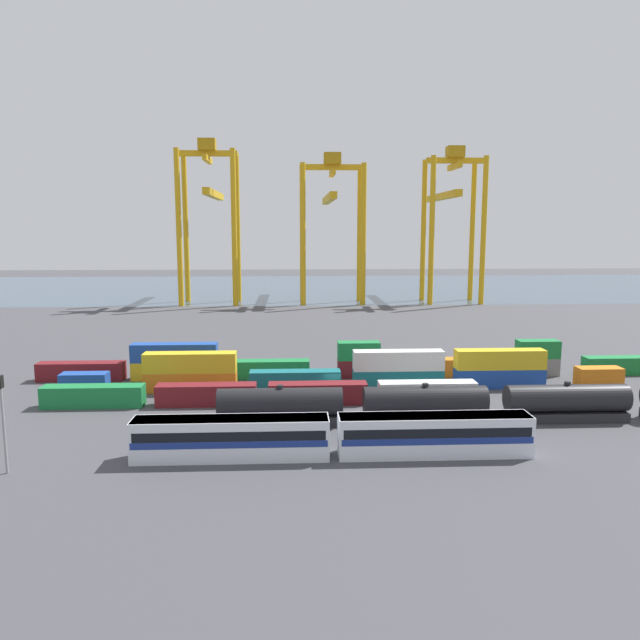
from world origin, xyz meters
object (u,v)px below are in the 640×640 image
signal_mast (3,412)px  shipping_container_22 (537,366)px  passenger_train (334,435)px  shipping_container_18 (267,369)px  freight_tank_row (496,403)px  gantry_crane_central (331,212)px  gantry_crane_west (210,207)px  gantry_crane_east (451,209)px

signal_mast → shipping_container_22: bearing=28.7°
passenger_train → shipping_container_18: bearing=103.5°
signal_mast → shipping_container_18: size_ratio=0.73×
freight_tank_row → shipping_container_22: size_ratio=10.19×
freight_tank_row → gantry_crane_central: bearing=95.4°
passenger_train → gantry_crane_west: 129.40m
freight_tank_row → shipping_container_18: 33.83m
freight_tank_row → shipping_container_18: bearing=140.8°
shipping_container_18 → gantry_crane_east: (50.58, 93.32, 25.82)m
signal_mast → gantry_crane_central: 134.37m
freight_tank_row → shipping_container_22: (13.44, 21.38, -0.85)m
gantry_crane_west → signal_mast: bearing=-90.8°
shipping_container_22 → freight_tank_row: bearing=-122.2°
shipping_container_22 → gantry_crane_central: gantry_crane_central is taller
freight_tank_row → shipping_container_18: freight_tank_row is taller
shipping_container_18 → freight_tank_row: bearing=-39.2°
passenger_train → signal_mast: bearing=-174.9°
shipping_container_22 → signal_mast: bearing=-151.3°
freight_tank_row → shipping_container_22: bearing=57.8°
passenger_train → gantry_crane_central: 127.48m
shipping_container_18 → gantry_crane_east: gantry_crane_east is taller
passenger_train → freight_tank_row: freight_tank_row is taller
signal_mast → gantry_crane_central: bearing=73.8°
gantry_crane_central → gantry_crane_west: bearing=-178.3°
gantry_crane_central → gantry_crane_east: 35.21m
freight_tank_row → gantry_crane_west: 125.88m
passenger_train → shipping_container_22: passenger_train is taller
shipping_container_22 → gantry_crane_east: (10.94, 93.32, 25.82)m
signal_mast → shipping_container_18: bearing=57.2°
shipping_container_18 → gantry_crane_central: gantry_crane_central is taller
shipping_container_22 → gantry_crane_east: gantry_crane_east is taller
shipping_container_22 → shipping_container_18: bearing=180.0°
freight_tank_row → signal_mast: size_ratio=6.97×
freight_tank_row → gantry_crane_east: (24.38, 114.70, 24.97)m
signal_mast → gantry_crane_east: 147.52m
gantry_crane_west → gantry_crane_east: gantry_crane_west is taller
signal_mast → gantry_crane_west: (1.78, 126.48, 22.17)m
shipping_container_18 → gantry_crane_west: 98.66m
gantry_crane_west → passenger_train: bearing=-77.6°
passenger_train → shipping_container_18: (-7.41, 30.93, -0.84)m
shipping_container_18 → gantry_crane_central: (15.39, 93.98, 25.02)m
passenger_train → gantry_crane_west: size_ratio=0.81×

